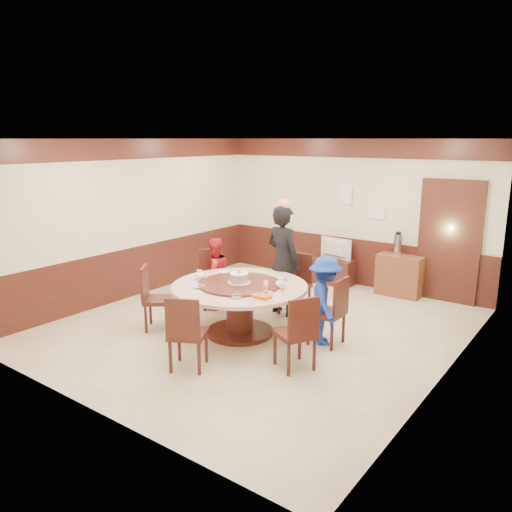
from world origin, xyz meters
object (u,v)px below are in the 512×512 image
Objects in this scene: person_red at (214,274)px; shrimp_platter at (262,298)px; television at (334,249)px; thermos at (398,244)px; person_blue at (325,301)px; tv_stand at (333,271)px; banquet_table at (240,299)px; person_standing at (283,260)px; side_cabinet at (400,275)px; birthday_cake at (239,278)px.

person_red reaches higher than shrimp_platter.
thermos reaches higher than television.
person_blue is 1.47× the size of tv_stand.
banquet_table is 2.31× the size of tv_stand.
thermos is at bearing 156.40° from person_red.
person_blue is 4.15× the size of shrimp_platter.
television is at bearing -74.54° from person_standing.
side_cabinet is (1.20, 3.19, -0.16)m from banquet_table.
thermos is (-0.07, 0.00, 0.56)m from side_cabinet.
person_standing reaches higher than banquet_table.
banquet_table is at bearing -109.40° from thermos.
person_blue reaches higher than thermos.
banquet_table is at bearing 75.22° from person_red.
person_blue is at bearing 160.26° from person_standing.
tv_stand is (-1.30, 2.72, -0.37)m from person_blue.
side_cabinet is at bearing 155.44° from person_red.
thermos is (1.12, 3.19, 0.41)m from banquet_table.
person_red is at bearing -109.45° from tv_stand.
banquet_table is 6.54× the size of shrimp_platter.
person_red is at bearing 148.66° from banquet_table.
banquet_table is at bearing 101.52° from television.
tv_stand is at bearing -178.72° from side_cabinet.
banquet_table reaches higher than tv_stand.
television is 1.29m from thermos.
person_blue is 3.28× the size of thermos.
banquet_table is at bearing 99.81° from person_standing.
birthday_cake is at bearing 75.03° from person_red.
banquet_table is 2.78× the size of television.
birthday_cake is at bearing -87.46° from tv_stand.
banquet_table is 2.45× the size of side_cabinet.
person_blue reaches higher than shrimp_platter.
birthday_cake is 3.17m from television.
side_cabinet is (0.55, 3.55, -0.40)m from shrimp_platter.
shrimp_platter is at bearing 124.16° from person_standing.
person_standing is at bearing -119.49° from side_cabinet.
thermos is at bearing -169.71° from television.
side_cabinet is at bearing 0.00° from thermos.
tv_stand is (-0.14, 3.16, -0.28)m from banquet_table.
shrimp_platter is at bearing -28.94° from banquet_table.
shrimp_platter is 3.61m from television.
tv_stand is (-0.14, 3.16, -0.60)m from birthday_cake.
person_standing is 1.35m from person_blue.
person_red reaches higher than thermos.
person_standing is 2.45m from side_cabinet.
thermos reaches higher than shrimp_platter.
birthday_cake reaches higher than television.
person_blue reaches higher than tv_stand.
person_standing is 2.16m from tv_stand.
tv_stand is 0.45m from television.
person_blue is 0.95m from shrimp_platter.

